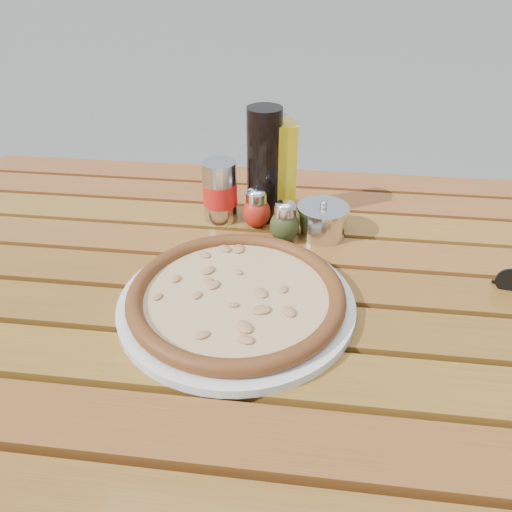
# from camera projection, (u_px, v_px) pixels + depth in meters

# --- Properties ---
(table) EXTENTS (1.40, 0.90, 0.75)m
(table) POSITION_uv_depth(u_px,v_px,m) (255.00, 313.00, 0.87)
(table) COLOR #3A200D
(table) RESTS_ON ground
(plate) EXTENTS (0.48, 0.48, 0.01)m
(plate) POSITION_uv_depth(u_px,v_px,m) (237.00, 303.00, 0.76)
(plate) COLOR silver
(plate) RESTS_ON table
(pizza) EXTENTS (0.38, 0.38, 0.03)m
(pizza) POSITION_uv_depth(u_px,v_px,m) (236.00, 295.00, 0.75)
(pizza) COLOR beige
(pizza) RESTS_ON plate
(pepper_shaker) EXTENTS (0.07, 0.07, 0.08)m
(pepper_shaker) POSITION_uv_depth(u_px,v_px,m) (256.00, 208.00, 0.95)
(pepper_shaker) COLOR red
(pepper_shaker) RESTS_ON table
(oregano_shaker) EXTENTS (0.06, 0.06, 0.08)m
(oregano_shaker) POSITION_uv_depth(u_px,v_px,m) (285.00, 222.00, 0.91)
(oregano_shaker) COLOR #38431A
(oregano_shaker) RESTS_ON table
(dark_bottle) EXTENTS (0.09, 0.09, 0.22)m
(dark_bottle) POSITION_uv_depth(u_px,v_px,m) (264.00, 165.00, 0.94)
(dark_bottle) COLOR black
(dark_bottle) RESTS_ON table
(soda_can) EXTENTS (0.09, 0.09, 0.12)m
(soda_can) POSITION_uv_depth(u_px,v_px,m) (220.00, 192.00, 0.96)
(soda_can) COLOR #BCBCC1
(soda_can) RESTS_ON table
(olive_oil_cruet) EXTENTS (0.07, 0.07, 0.21)m
(olive_oil_cruet) POSITION_uv_depth(u_px,v_px,m) (280.00, 170.00, 0.96)
(olive_oil_cruet) COLOR #BD9B14
(olive_oil_cruet) RESTS_ON table
(parmesan_tin) EXTENTS (0.13, 0.13, 0.07)m
(parmesan_tin) POSITION_uv_depth(u_px,v_px,m) (322.00, 220.00, 0.93)
(parmesan_tin) COLOR silver
(parmesan_tin) RESTS_ON table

